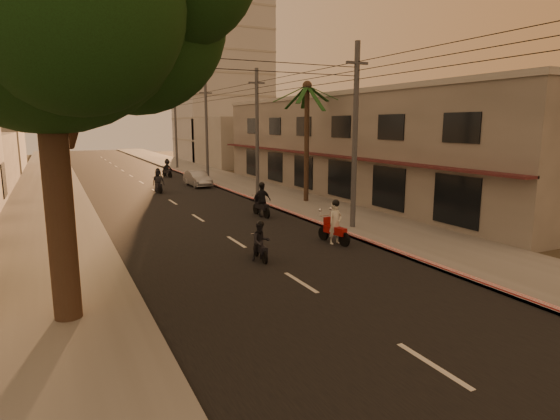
# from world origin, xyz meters

# --- Properties ---
(ground) EXTENTS (160.00, 160.00, 0.00)m
(ground) POSITION_xyz_m (0.00, 0.00, 0.00)
(ground) COLOR #383023
(ground) RESTS_ON ground
(road) EXTENTS (10.00, 140.00, 0.02)m
(road) POSITION_xyz_m (0.00, 20.00, 0.01)
(road) COLOR black
(road) RESTS_ON ground
(sidewalk_right) EXTENTS (5.00, 140.00, 0.12)m
(sidewalk_right) POSITION_xyz_m (7.50, 20.00, 0.06)
(sidewalk_right) COLOR slate
(sidewalk_right) RESTS_ON ground
(sidewalk_left) EXTENTS (5.00, 140.00, 0.12)m
(sidewalk_left) POSITION_xyz_m (-7.50, 20.00, 0.06)
(sidewalk_left) COLOR slate
(sidewalk_left) RESTS_ON ground
(curb_stripe) EXTENTS (0.20, 60.00, 0.20)m
(curb_stripe) POSITION_xyz_m (5.10, 15.00, 0.10)
(curb_stripe) COLOR red
(curb_stripe) RESTS_ON ground
(shophouse_row) EXTENTS (8.80, 34.20, 7.30)m
(shophouse_row) POSITION_xyz_m (13.95, 18.00, 3.65)
(shophouse_row) COLOR gray
(shophouse_row) RESTS_ON ground
(distant_tower) EXTENTS (12.10, 12.10, 28.00)m
(distant_tower) POSITION_xyz_m (16.00, 56.00, 14.00)
(distant_tower) COLOR #B7B5B2
(distant_tower) RESTS_ON ground
(palm_tree) EXTENTS (5.00, 5.00, 8.20)m
(palm_tree) POSITION_xyz_m (8.00, 16.00, 7.15)
(palm_tree) COLOR black
(palm_tree) RESTS_ON ground
(utility_poles) EXTENTS (1.20, 48.26, 9.00)m
(utility_poles) POSITION_xyz_m (6.20, 20.00, 6.54)
(utility_poles) COLOR #38383A
(utility_poles) RESTS_ON ground
(filler_right) EXTENTS (8.00, 14.00, 6.00)m
(filler_right) POSITION_xyz_m (14.00, 45.00, 3.00)
(filler_right) COLOR #A8A298
(filler_right) RESTS_ON ground
(scooter_red) EXTENTS (0.88, 1.99, 1.97)m
(scooter_red) POSITION_xyz_m (3.79, 5.89, 0.87)
(scooter_red) COLOR black
(scooter_red) RESTS_ON ground
(scooter_mid_a) EXTENTS (0.85, 1.61, 1.58)m
(scooter_mid_a) POSITION_xyz_m (-0.15, 4.94, 0.72)
(scooter_mid_a) COLOR black
(scooter_mid_a) RESTS_ON ground
(scooter_mid_b) EXTENTS (1.12, 2.01, 1.98)m
(scooter_mid_b) POSITION_xyz_m (3.39, 12.88, 0.88)
(scooter_mid_b) COLOR black
(scooter_mid_b) RESTS_ON ground
(scooter_far_a) EXTENTS (0.87, 1.92, 1.89)m
(scooter_far_a) POSITION_xyz_m (0.08, 24.90, 0.84)
(scooter_far_a) COLOR black
(scooter_far_a) RESTS_ON ground
(scooter_far_b) EXTENTS (1.42, 1.84, 1.84)m
(scooter_far_b) POSITION_xyz_m (3.08, 35.19, 0.85)
(scooter_far_b) COLOR black
(scooter_far_b) RESTS_ON ground
(parked_car) EXTENTS (1.65, 4.05, 1.30)m
(parked_car) POSITION_xyz_m (3.83, 27.24, 0.65)
(parked_car) COLOR #9A9DA2
(parked_car) RESTS_ON ground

